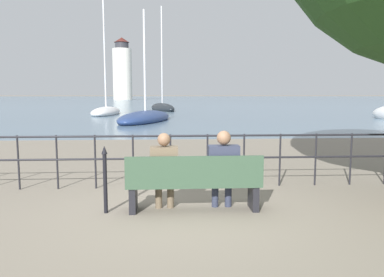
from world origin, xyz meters
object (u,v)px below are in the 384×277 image
(park_bench, at_px, (194,184))
(seated_person_left, at_px, (164,168))
(sailboat_0, at_px, (162,108))
(seated_person_right, at_px, (223,166))
(sailboat_2, at_px, (145,118))
(sailboat_1, at_px, (106,112))
(harbor_lighthouse, at_px, (122,71))
(closed_umbrella, at_px, (105,176))

(park_bench, distance_m, seated_person_left, 0.53)
(seated_person_left, bearing_deg, sailboat_0, 91.13)
(seated_person_right, relative_size, sailboat_2, 0.15)
(park_bench, bearing_deg, seated_person_left, 170.28)
(sailboat_2, bearing_deg, park_bench, -69.92)
(sailboat_1, bearing_deg, harbor_lighthouse, 97.55)
(seated_person_left, bearing_deg, sailboat_1, 101.20)
(seated_person_left, bearing_deg, sailboat_2, 94.50)
(park_bench, distance_m, sailboat_1, 29.05)
(seated_person_left, bearing_deg, closed_umbrella, -175.33)
(park_bench, bearing_deg, sailboat_2, 95.82)
(sailboat_0, xyz_separation_m, harbor_lighthouse, (-14.28, 80.69, 8.92))
(harbor_lighthouse, bearing_deg, closed_umbrella, -83.17)
(closed_umbrella, distance_m, sailboat_1, 28.79)
(sailboat_0, xyz_separation_m, sailboat_2, (-0.81, -17.37, -0.07))
(park_bench, xyz_separation_m, harbor_lighthouse, (-15.47, 117.71, 8.77))
(closed_umbrella, distance_m, harbor_lighthouse, 118.86)
(park_bench, bearing_deg, closed_umbrella, 179.77)
(park_bench, distance_m, sailboat_0, 37.05)
(sailboat_0, bearing_deg, sailboat_2, -106.35)
(sailboat_0, relative_size, sailboat_1, 1.09)
(sailboat_1, bearing_deg, closed_umbrella, -79.05)
(sailboat_1, distance_m, sailboat_2, 9.65)
(seated_person_right, distance_m, harbor_lighthouse, 119.02)
(seated_person_right, height_order, closed_umbrella, seated_person_right)
(seated_person_left, relative_size, sailboat_0, 0.10)
(sailboat_2, relative_size, harbor_lighthouse, 0.43)
(harbor_lighthouse, bearing_deg, seated_person_left, -82.73)
(seated_person_left, bearing_deg, park_bench, -9.72)
(park_bench, relative_size, seated_person_left, 1.70)
(seated_person_left, xyz_separation_m, sailboat_1, (-5.61, 28.33, -0.41))
(sailboat_0, distance_m, sailboat_1, 9.91)
(seated_person_right, relative_size, sailboat_1, 0.12)
(park_bench, distance_m, seated_person_right, 0.53)
(sailboat_0, bearing_deg, park_bench, -101.83)
(seated_person_left, distance_m, sailboat_2, 19.64)
(closed_umbrella, height_order, sailboat_0, sailboat_0)
(closed_umbrella, bearing_deg, sailboat_0, 89.73)
(park_bench, bearing_deg, seated_person_right, 9.39)
(sailboat_0, bearing_deg, seated_person_right, -101.10)
(closed_umbrella, bearing_deg, harbor_lighthouse, 96.83)
(sailboat_0, bearing_deg, closed_umbrella, -103.95)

